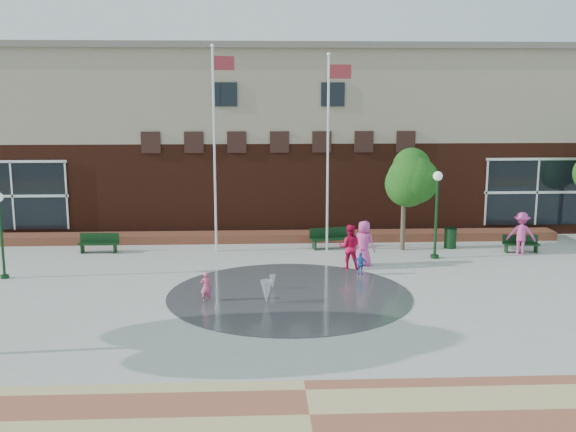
{
  "coord_description": "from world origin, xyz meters",
  "views": [
    {
      "loc": [
        -1.11,
        -19.24,
        6.87
      ],
      "look_at": [
        0.0,
        4.0,
        2.6
      ],
      "focal_mm": 42.0,
      "sensor_mm": 36.0,
      "label": 1
    }
  ],
  "objects_px": {
    "bench_left": "(99,247)",
    "flagpole_right": "(329,142)",
    "flagpole_left": "(215,139)",
    "child_splash": "(206,287)",
    "trash_can": "(450,238)"
  },
  "relations": [
    {
      "from": "bench_left",
      "to": "flagpole_right",
      "type": "bearing_deg",
      "value": 2.58
    },
    {
      "from": "bench_left",
      "to": "flagpole_left",
      "type": "bearing_deg",
      "value": 3.2
    },
    {
      "from": "flagpole_right",
      "to": "child_splash",
      "type": "xyz_separation_m",
      "value": [
        -4.84,
        -7.19,
        -4.26
      ]
    },
    {
      "from": "flagpole_left",
      "to": "trash_can",
      "type": "distance_m",
      "value": 11.3
    },
    {
      "from": "trash_can",
      "to": "child_splash",
      "type": "bearing_deg",
      "value": -144.52
    },
    {
      "from": "flagpole_left",
      "to": "flagpole_right",
      "type": "height_order",
      "value": "flagpole_left"
    },
    {
      "from": "trash_can",
      "to": "child_splash",
      "type": "xyz_separation_m",
      "value": [
        -10.35,
        -7.38,
        0.03
      ]
    },
    {
      "from": "flagpole_left",
      "to": "flagpole_right",
      "type": "xyz_separation_m",
      "value": [
        4.87,
        -0.06,
        -0.17
      ]
    },
    {
      "from": "trash_can",
      "to": "child_splash",
      "type": "distance_m",
      "value": 12.71
    },
    {
      "from": "bench_left",
      "to": "trash_can",
      "type": "xyz_separation_m",
      "value": [
        15.51,
        0.18,
        0.2
      ]
    },
    {
      "from": "flagpole_right",
      "to": "bench_left",
      "type": "relative_size",
      "value": 4.95
    },
    {
      "from": "bench_left",
      "to": "trash_can",
      "type": "relative_size",
      "value": 1.82
    },
    {
      "from": "flagpole_left",
      "to": "flagpole_right",
      "type": "distance_m",
      "value": 4.87
    },
    {
      "from": "flagpole_right",
      "to": "flagpole_left",
      "type": "bearing_deg",
      "value": 174.3
    },
    {
      "from": "flagpole_right",
      "to": "child_splash",
      "type": "distance_m",
      "value": 9.66
    }
  ]
}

